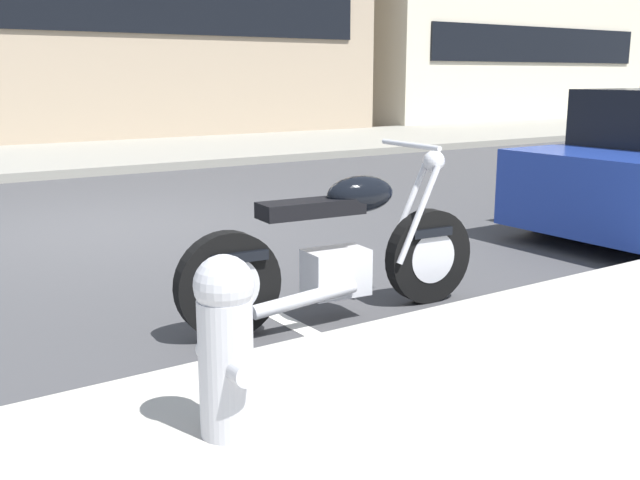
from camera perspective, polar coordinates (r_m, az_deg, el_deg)
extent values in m
plane|color=#3D3D3F|center=(7.98, -16.07, 0.85)|extent=(260.00, 260.00, 0.00)
cube|color=gray|center=(20.15, 11.75, 8.11)|extent=(120.00, 5.00, 0.14)
cube|color=silver|center=(4.87, -3.03, -6.01)|extent=(0.12, 2.20, 0.01)
cylinder|color=black|center=(5.19, 8.37, -1.24)|extent=(0.66, 0.16, 0.66)
cylinder|color=silver|center=(5.19, 8.37, -1.24)|extent=(0.37, 0.15, 0.36)
cylinder|color=black|center=(4.46, -7.10, -3.48)|extent=(0.66, 0.16, 0.66)
cylinder|color=silver|center=(4.46, -7.10, -3.48)|extent=(0.37, 0.15, 0.36)
cube|color=silver|center=(4.79, 1.23, -2.48)|extent=(0.42, 0.29, 0.30)
cube|color=black|center=(4.60, -0.68, 2.48)|extent=(0.70, 0.28, 0.10)
ellipsoid|color=black|center=(4.77, 3.12, 3.56)|extent=(0.50, 0.28, 0.24)
cube|color=black|center=(4.44, -6.56, -1.15)|extent=(0.37, 0.21, 0.06)
cube|color=black|center=(5.14, 8.26, 0.69)|extent=(0.33, 0.19, 0.06)
cylinder|color=silver|center=(5.09, 6.68, 2.17)|extent=(0.34, 0.07, 0.65)
cylinder|color=silver|center=(4.98, 7.62, 1.92)|extent=(0.34, 0.07, 0.65)
cylinder|color=silver|center=(4.95, 6.99, 7.31)|extent=(0.09, 0.62, 0.04)
sphere|color=silver|center=(5.09, 8.79, 6.03)|extent=(0.15, 0.15, 0.15)
cylinder|color=silver|center=(4.56, -1.15, -4.56)|extent=(0.71, 0.15, 0.16)
cylinder|color=black|center=(7.78, 17.19, 2.81)|extent=(0.62, 0.22, 0.62)
cylinder|color=#B7B7BC|center=(3.00, -7.25, -9.76)|extent=(0.22, 0.22, 0.56)
sphere|color=#B7B7BC|center=(2.89, -7.44, -3.46)|extent=(0.24, 0.24, 0.24)
cylinder|color=#B7B7BC|center=(3.10, -8.45, -8.43)|extent=(0.10, 0.08, 0.10)
cylinder|color=#B7B7BC|center=(2.87, -5.99, -10.15)|extent=(0.10, 0.08, 0.10)
cube|color=black|center=(18.06, -9.43, 17.09)|extent=(8.71, 0.06, 1.10)
cube|color=black|center=(25.50, 16.70, 14.24)|extent=(9.43, 0.06, 1.10)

